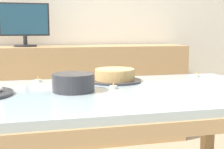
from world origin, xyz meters
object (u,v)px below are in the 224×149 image
plate_stack (73,83)px  tealight_right_edge (38,80)px  cake_chocolate_round (115,76)px  tealight_near_front (196,75)px  computer_monitor (25,25)px  tealight_near_cakes (113,87)px

plate_stack → tealight_right_edge: size_ratio=5.25×
cake_chocolate_round → tealight_near_front: cake_chocolate_round is taller
cake_chocolate_round → computer_monitor: bearing=116.3°
computer_monitor → tealight_right_edge: computer_monitor is taller
computer_monitor → tealight_right_edge: bearing=-84.5°
computer_monitor → plate_stack: 1.38m
tealight_right_edge → tealight_near_cakes: bearing=-39.4°
tealight_near_cakes → tealight_right_edge: bearing=140.6°
cake_chocolate_round → tealight_near_cakes: cake_chocolate_round is taller
plate_stack → tealight_near_front: 0.89m
tealight_right_edge → tealight_near_front: bearing=-2.3°
plate_stack → tealight_near_front: bearing=19.3°
tealight_near_cakes → cake_chocolate_round: bearing=73.8°
plate_stack → tealight_near_front: (0.84, 0.29, -0.03)m
cake_chocolate_round → tealight_near_cakes: 0.23m
computer_monitor → tealight_near_front: 1.55m
tealight_near_cakes → computer_monitor: bearing=110.0°
tealight_right_edge → computer_monitor: bearing=95.5°
computer_monitor → cake_chocolate_round: bearing=-63.7°
computer_monitor → plate_stack: size_ratio=2.02×
computer_monitor → cake_chocolate_round: size_ratio=1.35×
computer_monitor → cake_chocolate_round: 1.25m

